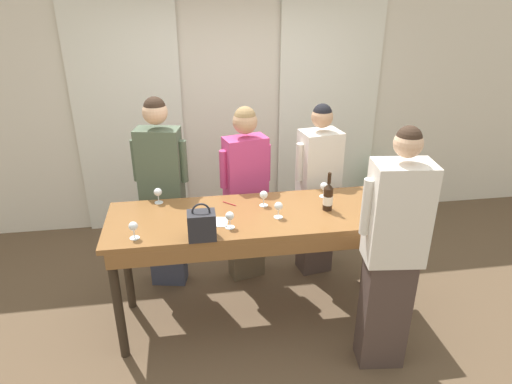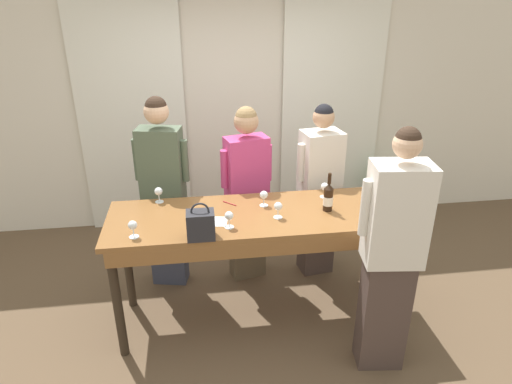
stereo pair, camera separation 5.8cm
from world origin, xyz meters
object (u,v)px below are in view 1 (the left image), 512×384
at_px(potted_plant, 382,192).
at_px(wine_glass_front_mid, 230,217).
at_px(wine_glass_center_right, 278,207).
at_px(guest_pink_top, 246,192).
at_px(wine_glass_front_right, 158,193).
at_px(wine_glass_front_left, 264,196).
at_px(wine_glass_center_left, 133,227).
at_px(host_pouring, 392,254).
at_px(wine_glass_center_mid, 324,187).
at_px(guest_cream_sweater, 318,190).
at_px(handbag, 202,225).
at_px(wine_bottle, 328,197).
at_px(guest_olive_jacket, 162,192).
at_px(tasting_bar, 258,229).

bearing_deg(potted_plant, wine_glass_front_mid, -139.34).
xyz_separation_m(wine_glass_center_right, guest_pink_top, (-0.15, 0.73, -0.19)).
distance_m(wine_glass_front_right, wine_glass_center_right, 1.00).
relative_size(wine_glass_front_left, wine_glass_center_left, 1.00).
bearing_deg(potted_plant, host_pouring, -113.01).
bearing_deg(wine_glass_center_mid, host_pouring, -74.41).
xyz_separation_m(guest_cream_sweater, potted_plant, (1.07, 0.87, -0.49)).
xyz_separation_m(wine_glass_center_mid, wine_glass_center_right, (-0.45, -0.31, 0.00)).
bearing_deg(wine_glass_front_left, host_pouring, -44.95).
relative_size(handbag, potted_plant, 0.39).
height_order(handbag, wine_glass_front_right, handbag).
xyz_separation_m(wine_bottle, wine_glass_center_left, (-1.48, -0.23, -0.02)).
height_order(handbag, wine_glass_front_mid, handbag).
height_order(handbag, wine_glass_center_right, handbag).
bearing_deg(guest_olive_jacket, wine_glass_front_mid, -58.10).
bearing_deg(tasting_bar, guest_olive_jacket, 138.43).
bearing_deg(guest_olive_jacket, wine_glass_center_mid, -17.25).
distance_m(guest_olive_jacket, guest_cream_sweater, 1.44).
xyz_separation_m(wine_glass_center_right, host_pouring, (0.69, -0.55, -0.15)).
distance_m(wine_glass_front_left, guest_olive_jacket, 0.98).
height_order(handbag, guest_olive_jacket, guest_olive_jacket).
bearing_deg(guest_olive_jacket, wine_bottle, -26.62).
xyz_separation_m(handbag, potted_plant, (2.20, 1.83, -0.73)).
bearing_deg(wine_glass_front_left, handbag, -139.20).
distance_m(handbag, host_pouring, 1.33).
height_order(wine_glass_front_left, guest_olive_jacket, guest_olive_jacket).
relative_size(wine_bottle, guest_cream_sweater, 0.19).
xyz_separation_m(tasting_bar, potted_plant, (1.75, 1.54, -0.50)).
xyz_separation_m(guest_olive_jacket, host_pouring, (1.59, -1.28, -0.01)).
bearing_deg(guest_cream_sweater, handbag, -139.51).
distance_m(tasting_bar, host_pouring, 1.04).
bearing_deg(potted_plant, guest_olive_jacket, -160.83).
height_order(wine_glass_front_right, guest_olive_jacket, guest_olive_jacket).
distance_m(wine_glass_front_right, guest_pink_top, 0.85).
height_order(wine_glass_front_right, guest_cream_sweater, guest_cream_sweater).
xyz_separation_m(wine_glass_front_left, wine_glass_center_left, (-0.99, -0.37, 0.00)).
height_order(wine_glass_front_left, wine_glass_center_mid, same).
bearing_deg(wine_glass_front_left, wine_glass_center_right, -70.82).
xyz_separation_m(wine_glass_center_mid, guest_cream_sweater, (0.08, 0.42, -0.23)).
relative_size(wine_glass_center_left, guest_cream_sweater, 0.08).
relative_size(wine_glass_center_right, guest_cream_sweater, 0.08).
relative_size(wine_bottle, host_pouring, 0.17).
bearing_deg(wine_bottle, potted_plant, 52.10).
bearing_deg(wine_glass_center_left, guest_olive_jacket, 79.64).
distance_m(wine_glass_center_right, guest_pink_top, 0.77).
distance_m(wine_glass_center_left, wine_glass_center_mid, 1.59).
relative_size(handbag, guest_cream_sweater, 0.16).
height_order(wine_bottle, host_pouring, host_pouring).
relative_size(wine_glass_center_mid, potted_plant, 0.19).
relative_size(wine_glass_center_left, wine_glass_center_mid, 1.00).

